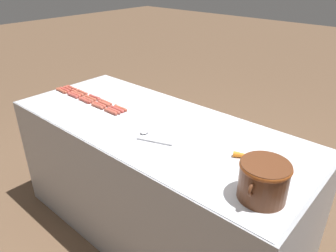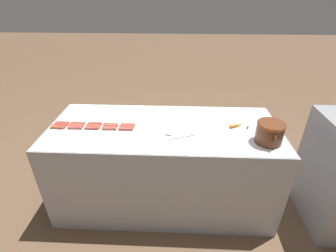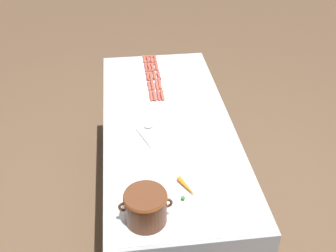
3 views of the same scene
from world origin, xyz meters
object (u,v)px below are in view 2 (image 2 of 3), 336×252
at_px(hot_dog_12, 93,127).
at_px(hot_dog_19, 126,129).
at_px(hot_dog_3, 111,124).
at_px(hot_dog_17, 92,128).
at_px(hot_dog_5, 61,124).
at_px(carrot, 239,125).
at_px(bean_pot, 270,132).
at_px(hot_dog_13, 109,127).
at_px(hot_dog_15, 58,127).
at_px(hot_dog_7, 93,125).
at_px(hot_dog_11, 76,126).
at_px(hot_dog_2, 95,123).
at_px(hot_dog_0, 62,122).
at_px(hot_dog_1, 78,123).
at_px(hot_dog_16, 75,128).
at_px(hot_dog_14, 127,128).
at_px(hot_dog_8, 111,125).
at_px(hot_dog_6, 77,125).
at_px(hot_dog_10, 59,126).
at_px(hot_dog_18, 109,129).
at_px(serving_spoon, 173,134).
at_px(hot_dog_4, 128,124).
at_px(hot_dog_9, 127,126).

relative_size(hot_dog_12, hot_dog_19, 1.00).
bearing_deg(hot_dog_3, hot_dog_17, -60.54).
bearing_deg(hot_dog_12, hot_dog_5, -96.01).
relative_size(hot_dog_19, carrot, 0.78).
distance_m(hot_dog_17, bean_pot, 1.49).
height_order(hot_dog_13, bean_pot, bean_pot).
bearing_deg(hot_dog_3, hot_dog_15, -79.45).
xyz_separation_m(hot_dog_7, hot_dog_11, (0.03, -0.15, 0.00)).
distance_m(hot_dog_7, hot_dog_12, 0.03).
relative_size(hot_dog_2, hot_dog_5, 1.00).
distance_m(hot_dog_0, hot_dog_12, 0.31).
distance_m(hot_dog_1, bean_pot, 1.66).
height_order(hot_dog_16, hot_dog_17, same).
xyz_separation_m(hot_dog_3, hot_dog_14, (0.06, 0.16, 0.00)).
height_order(hot_dog_8, hot_dog_19, same).
bearing_deg(hot_dog_2, hot_dog_6, -77.77).
height_order(hot_dog_5, hot_dog_13, same).
xyz_separation_m(hot_dog_11, bean_pot, (0.16, 1.64, 0.09)).
xyz_separation_m(hot_dog_2, hot_dog_12, (0.06, -0.00, 0.00)).
relative_size(hot_dog_10, hot_dog_11, 1.00).
distance_m(hot_dog_18, carrot, 1.15).
relative_size(hot_dog_1, hot_dog_6, 1.00).
distance_m(hot_dog_0, serving_spoon, 1.03).
height_order(hot_dog_2, hot_dog_8, same).
bearing_deg(hot_dog_7, hot_dog_0, -96.34).
height_order(hot_dog_0, hot_dog_2, same).
xyz_separation_m(hot_dog_8, hot_dog_18, (0.06, -0.00, 0.00)).
bearing_deg(hot_dog_15, hot_dog_4, 98.16).
bearing_deg(hot_dog_9, hot_dog_7, -90.20).
xyz_separation_m(hot_dog_8, carrot, (-0.05, 1.14, 0.00)).
xyz_separation_m(hot_dog_5, hot_dog_16, (0.06, 0.15, 0.00)).
xyz_separation_m(hot_dog_2, hot_dog_5, (0.03, -0.30, 0.00)).
bearing_deg(serving_spoon, hot_dog_18, -96.49).
xyz_separation_m(hot_dog_1, hot_dog_8, (0.03, 0.31, 0.00)).
bearing_deg(hot_dog_12, hot_dog_11, -90.38).
distance_m(hot_dog_3, hot_dog_11, 0.31).
xyz_separation_m(hot_dog_6, hot_dog_12, (0.03, 0.16, 0.00)).
height_order(hot_dog_8, hot_dog_15, same).
relative_size(hot_dog_1, hot_dog_3, 1.00).
bearing_deg(carrot, bean_pot, 37.43).
xyz_separation_m(hot_dog_0, hot_dog_5, (0.03, 0.00, 0.00)).
relative_size(hot_dog_10, carrot, 0.78).
xyz_separation_m(hot_dog_12, carrot, (-0.08, 1.30, 0.00)).
relative_size(hot_dog_3, hot_dog_5, 1.00).
bearing_deg(hot_dog_16, hot_dog_18, 89.81).
xyz_separation_m(hot_dog_3, hot_dog_9, (0.03, 0.16, 0.00)).
bearing_deg(hot_dog_0, hot_dog_17, 73.61).
bearing_deg(hot_dog_12, hot_dog_10, -90.20).
bearing_deg(carrot, hot_dog_16, -85.81).
xyz_separation_m(hot_dog_1, serving_spoon, (0.15, 0.88, -0.00)).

